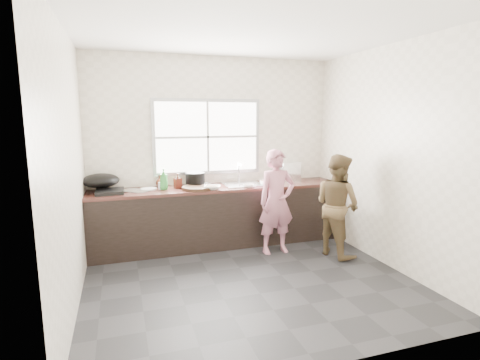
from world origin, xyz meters
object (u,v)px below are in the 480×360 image
object	(u,v)px
bowl_crabs	(268,183)
black_pot	(195,179)
cutting_board	(197,188)
person_side	(337,205)
plate_food	(149,189)
dish_rack	(287,171)
bottle_brown_tall	(178,181)
bottle_green	(164,179)
pot_lid_left	(140,191)
bowl_held	(249,185)
glass_jar	(161,186)
pot_lid_right	(131,190)
wok	(101,181)
woman	(277,205)
bowl_mince	(212,188)
bottle_brown_short	(160,181)
burner	(110,191)

from	to	relation	value
bowl_crabs	black_pot	bearing A→B (deg)	165.31
cutting_board	person_side	bearing A→B (deg)	-23.37
plate_food	dish_rack	world-z (taller)	dish_rack
person_side	bottle_brown_tall	xyz separation A→B (m)	(-1.97, 0.93, 0.27)
bowl_crabs	black_pot	world-z (taller)	black_pot
person_side	dish_rack	size ratio (longest dim) A/B	3.62
bottle_green	pot_lid_left	distance (m)	0.35
bowl_held	glass_jar	world-z (taller)	glass_jar
cutting_board	pot_lid_right	distance (m)	0.89
cutting_board	glass_jar	xyz separation A→B (m)	(-0.48, 0.16, 0.03)
person_side	wok	world-z (taller)	person_side
dish_rack	pot_lid_left	size ratio (longest dim) A/B	1.56
woman	black_pot	distance (m)	1.22
pot_lid_right	black_pot	bearing A→B (deg)	3.78
bowl_held	wok	size ratio (longest dim) A/B	0.39
bowl_mince	pot_lid_right	size ratio (longest dim) A/B	0.89
plate_food	pot_lid_left	size ratio (longest dim) A/B	0.91
pot_lid_right	bottle_green	bearing A→B (deg)	-6.66
cutting_board	bottle_green	world-z (taller)	bottle_green
bottle_green	bottle_brown_short	xyz separation A→B (m)	(-0.02, 0.23, -0.07)
burner	pot_lid_left	xyz separation A→B (m)	(0.38, 0.01, -0.02)
bowl_mince	black_pot	bearing A→B (deg)	117.98
cutting_board	pot_lid_right	xyz separation A→B (m)	(-0.87, 0.18, -0.01)
person_side	bowl_crabs	bearing A→B (deg)	30.29
cutting_board	pot_lid_left	size ratio (longest dim) A/B	1.74
woman	bottle_brown_short	world-z (taller)	woman
bottle_brown_tall	dish_rack	size ratio (longest dim) A/B	0.50
bowl_mince	wok	distance (m)	1.48
cutting_board	bowl_mince	xyz separation A→B (m)	(0.19, -0.08, 0.01)
pot_lid_left	burner	bearing A→B (deg)	-178.92
bowl_mince	plate_food	xyz separation A→B (m)	(-0.82, 0.27, -0.02)
person_side	wok	bearing A→B (deg)	57.72
burner	pot_lid_right	distance (m)	0.29
bottle_green	bottle_brown_tall	bearing A→B (deg)	15.85
plate_food	bottle_brown_tall	size ratio (longest dim) A/B	1.16
bowl_mince	plate_food	distance (m)	0.87
cutting_board	pot_lid_right	world-z (taller)	cutting_board
bowl_crabs	bottle_brown_tall	distance (m)	1.29
glass_jar	wok	bearing A→B (deg)	174.78
black_pot	bottle_brown_short	distance (m)	0.49
glass_jar	wok	size ratio (longest dim) A/B	0.21
bottle_green	black_pot	bearing A→B (deg)	13.50
pot_lid_right	person_side	bearing A→B (deg)	-19.60
woman	glass_jar	xyz separation A→B (m)	(-1.47, 0.59, 0.25)
bowl_held	bottle_green	world-z (taller)	bottle_green
bowl_crabs	cutting_board	bearing A→B (deg)	178.35
bottle_brown_short	glass_jar	xyz separation A→B (m)	(-0.02, -0.19, -0.03)
bottle_green	pot_lid_right	world-z (taller)	bottle_green
bottle_green	wok	bearing A→B (deg)	172.39
cutting_board	glass_jar	distance (m)	0.50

